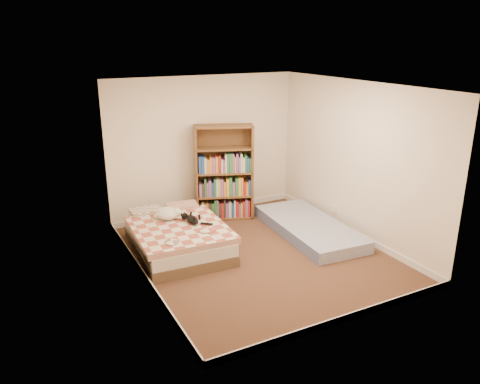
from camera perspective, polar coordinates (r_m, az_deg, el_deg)
name	(u,v)px	position (r m, az deg, el deg)	size (l,w,h in m)	color
room	(259,178)	(6.69, 2.38, 1.66)	(3.51, 4.01, 2.51)	#4F3221
bed	(177,236)	(7.25, -7.70, -5.34)	(1.40, 1.87, 0.49)	brown
bookshelf	(223,185)	(8.34, -2.03, 0.83)	(1.13, 0.69, 1.69)	#552F1D
floor_mattress	(309,228)	(7.89, 8.38, -4.33)	(0.97, 2.17, 0.19)	#6677AA
black_cat	(192,219)	(7.14, -5.89, -3.30)	(0.26, 0.56, 0.13)	black
white_dog	(168,213)	(7.32, -8.78, -2.60)	(0.40, 0.43, 0.18)	white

